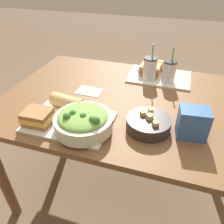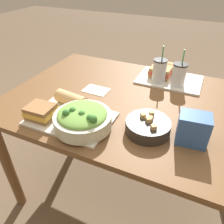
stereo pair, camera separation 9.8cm
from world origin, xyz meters
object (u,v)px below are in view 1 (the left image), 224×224
drink_cup_red (169,72)px  napkin_folded (89,91)px  sandwich_near (38,117)px  drink_cup_dark (150,69)px  salad_bowl (83,120)px  sandwich_far (150,70)px  baguette_far (160,65)px  chip_bag (193,123)px  baguette_near (67,102)px  soup_bowl (148,123)px

drink_cup_red → napkin_folded: drink_cup_red is taller
sandwich_near → drink_cup_dark: drink_cup_dark is taller
salad_bowl → sandwich_far: size_ratio=1.88×
sandwich_far → baguette_far: bearing=60.5°
salad_bowl → baguette_far: size_ratio=1.49×
salad_bowl → napkin_folded: salad_bowl is taller
drink_cup_dark → drink_cup_red: 0.12m
chip_bag → napkin_folded: (-0.57, 0.23, -0.07)m
baguette_far → baguette_near: bearing=153.4°
salad_bowl → napkin_folded: bearing=108.5°
sandwich_near → napkin_folded: bearing=72.0°
napkin_folded → sandwich_far: bearing=46.4°
baguette_near → chip_bag: 0.60m
salad_bowl → baguette_near: size_ratio=1.44×
salad_bowl → napkin_folded: 0.36m
sandwich_near → sandwich_far: same height
drink_cup_dark → drink_cup_red: size_ratio=1.02×
sandwich_far → drink_cup_dark: size_ratio=0.61×
napkin_folded → drink_cup_dark: bearing=38.0°
soup_bowl → drink_cup_dark: size_ratio=0.89×
sandwich_far → napkin_folded: bearing=-131.0°
drink_cup_red → napkin_folded: (-0.43, -0.24, -0.07)m
baguette_near → napkin_folded: 0.22m
baguette_far → drink_cup_dark: (-0.05, -0.16, 0.03)m
salad_bowl → sandwich_far: (0.19, 0.66, -0.01)m
soup_bowl → drink_cup_red: bearing=85.3°
sandwich_near → drink_cup_dark: size_ratio=0.59×
sandwich_far → baguette_far: (0.05, 0.09, 0.00)m
drink_cup_dark → baguette_near: bearing=-126.8°
sandwich_near → drink_cup_red: size_ratio=0.60×
baguette_near → napkin_folded: (0.03, 0.21, -0.05)m
baguette_near → drink_cup_dark: size_ratio=0.79×
salad_bowl → baguette_near: 0.19m
soup_bowl → drink_cup_red: drink_cup_red is taller
soup_bowl → baguette_far: baguette_far is taller
soup_bowl → sandwich_far: same height
soup_bowl → sandwich_far: size_ratio=1.45×
soup_bowl → chip_bag: bearing=3.7°
sandwich_near → drink_cup_red: bearing=46.6°
salad_bowl → sandwich_near: bearing=-174.1°
salad_bowl → sandwich_far: salad_bowl is taller
baguette_near → drink_cup_dark: 0.57m
soup_bowl → drink_cup_dark: (-0.08, 0.48, 0.05)m
sandwich_near → baguette_near: (0.07, 0.15, 0.00)m
soup_bowl → chip_bag: chip_bag is taller
salad_bowl → drink_cup_dark: 0.61m
baguette_near → baguette_far: bearing=-23.9°
drink_cup_red → napkin_folded: 0.49m
salad_bowl → sandwich_near: salad_bowl is taller
sandwich_near → drink_cup_red: drink_cup_red is taller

